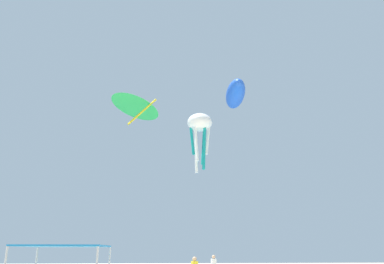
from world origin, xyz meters
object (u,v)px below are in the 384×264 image
object	(u,v)px
kite_inflatable_blue	(235,94)
kite_delta_green	(136,103)
canopy_tent	(65,248)
kite_octopus_white	(200,125)

from	to	relation	value
kite_inflatable_blue	kite_delta_green	xyz separation A→B (m)	(-10.58, -3.11, -2.67)
canopy_tent	kite_inflatable_blue	xyz separation A→B (m)	(11.37, 23.24, 16.50)
canopy_tent	kite_octopus_white	xyz separation A→B (m)	(6.98, 19.16, 11.36)
kite_octopus_white	kite_delta_green	distance (m)	6.73
kite_delta_green	canopy_tent	bearing A→B (deg)	157.32
kite_inflatable_blue	kite_delta_green	distance (m)	11.35
canopy_tent	kite_octopus_white	distance (m)	23.35
kite_octopus_white	canopy_tent	bearing A→B (deg)	-107.45
canopy_tent	kite_delta_green	world-z (taller)	kite_delta_green
kite_inflatable_blue	kite_delta_green	world-z (taller)	kite_inflatable_blue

